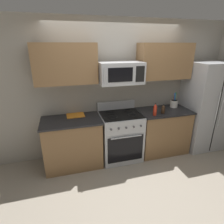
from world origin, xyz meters
TOP-DOWN VIEW (x-y plane):
  - ground_plane at (0.00, 0.00)m, footprint 16.00×16.00m
  - wall_back at (0.00, 1.10)m, footprint 8.00×0.10m
  - counter_left at (-0.91, 0.71)m, footprint 1.04×0.64m
  - range_oven at (-0.00, 0.72)m, footprint 0.76×0.68m
  - counter_right at (0.91, 0.71)m, footprint 1.04×0.64m
  - refrigerator at (1.86, 0.70)m, footprint 0.81×0.75m
  - microwave at (-0.00, 0.74)m, footprint 0.77×0.44m
  - upper_cabinets_left at (-0.91, 0.88)m, footprint 1.03×0.34m
  - upper_cabinets_right at (0.92, 0.88)m, footprint 1.03×0.34m
  - utensil_crock at (1.21, 0.84)m, footprint 0.15×0.15m
  - cutting_board at (-0.81, 0.89)m, footprint 0.32×0.26m
  - bottle_hot_sauce at (0.60, 0.53)m, footprint 0.07×0.07m
  - bottle_soy at (0.80, 0.57)m, footprint 0.06×0.06m

SIDE VIEW (x-z plane):
  - ground_plane at x=0.00m, z-range 0.00..0.00m
  - counter_right at x=0.91m, z-range 0.00..0.91m
  - counter_left at x=-0.91m, z-range 0.00..0.91m
  - range_oven at x=0.00m, z-range -0.07..1.02m
  - refrigerator at x=1.86m, z-range 0.00..1.82m
  - cutting_board at x=-0.81m, z-range 0.91..0.93m
  - utensil_crock at x=1.21m, z-range 0.83..1.15m
  - bottle_soy at x=0.80m, z-range 0.90..1.08m
  - bottle_hot_sauce at x=0.60m, z-range 0.90..1.14m
  - wall_back at x=0.00m, z-range 0.00..2.60m
  - microwave at x=0.00m, z-range 1.49..1.86m
  - upper_cabinets_left at x=-0.91m, z-range 1.51..2.17m
  - upper_cabinets_right at x=0.92m, z-range 1.51..2.17m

